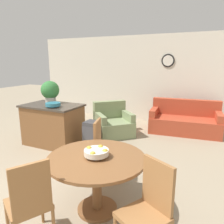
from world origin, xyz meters
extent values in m
cube|color=silver|center=(0.00, 5.38, 1.35)|extent=(8.00, 0.06, 2.70)
cylinder|color=black|center=(0.55, 5.34, 1.92)|extent=(0.39, 0.02, 0.39)
cylinder|color=white|center=(0.55, 5.33, 1.92)|extent=(0.31, 0.01, 0.31)
cylinder|color=brown|center=(0.65, 0.78, 0.02)|extent=(0.52, 0.52, 0.04)
cylinder|color=brown|center=(0.65, 0.78, 0.38)|extent=(0.12, 0.12, 0.68)
cylinder|color=brown|center=(0.65, 0.78, 0.74)|extent=(1.24, 1.24, 0.03)
cylinder|color=#9E6B3D|center=(-0.02, -0.03, 0.21)|extent=(0.04, 0.04, 0.42)
cylinder|color=#9E6B3D|center=(0.16, 0.30, 0.21)|extent=(0.04, 0.04, 0.42)
cube|color=#9E6B3D|center=(0.24, 0.04, 0.44)|extent=(0.57, 0.57, 0.05)
cube|color=#9E6B3D|center=(0.40, -0.05, 0.73)|extent=(0.22, 0.36, 0.52)
cylinder|color=#9E6B3D|center=(1.32, 0.63, 0.21)|extent=(0.04, 0.04, 0.42)
cube|color=#9E6B3D|center=(1.39, 0.37, 0.44)|extent=(0.57, 0.57, 0.05)
cube|color=#9E6B3D|center=(1.49, 0.53, 0.73)|extent=(0.36, 0.22, 0.52)
cylinder|color=#9E6B3D|center=(0.55, 1.84, 0.21)|extent=(0.04, 0.04, 0.42)
cylinder|color=#9E6B3D|center=(0.66, 1.47, 0.21)|extent=(0.04, 0.04, 0.42)
cylinder|color=#9E6B3D|center=(0.18, 1.74, 0.21)|extent=(0.04, 0.04, 0.42)
cylinder|color=#9E6B3D|center=(0.29, 1.37, 0.21)|extent=(0.04, 0.04, 0.42)
cube|color=#9E6B3D|center=(0.42, 1.60, 0.44)|extent=(0.52, 0.52, 0.05)
cube|color=#9E6B3D|center=(0.24, 1.55, 0.73)|extent=(0.14, 0.38, 0.52)
cylinder|color=silver|center=(0.65, 0.78, 0.77)|extent=(0.12, 0.12, 0.03)
cylinder|color=silver|center=(0.65, 0.78, 0.82)|extent=(0.31, 0.31, 0.07)
sphere|color=gold|center=(0.76, 0.80, 0.84)|extent=(0.07, 0.07, 0.07)
sphere|color=gold|center=(0.65, 0.90, 0.84)|extent=(0.07, 0.07, 0.07)
sphere|color=gold|center=(0.54, 0.80, 0.84)|extent=(0.07, 0.07, 0.07)
sphere|color=gold|center=(0.67, 0.67, 0.84)|extent=(0.07, 0.07, 0.07)
cube|color=brown|center=(-1.43, 2.42, 0.45)|extent=(1.26, 0.78, 0.90)
cube|color=#42382D|center=(-1.43, 2.42, 0.92)|extent=(1.32, 0.84, 0.04)
cylinder|color=teal|center=(-1.24, 2.24, 0.95)|extent=(0.11, 0.11, 0.02)
cylinder|color=teal|center=(-1.24, 2.24, 1.00)|extent=(0.32, 0.32, 0.07)
cylinder|color=beige|center=(-1.61, 2.60, 1.01)|extent=(0.25, 0.25, 0.15)
sphere|color=#387F3D|center=(-1.61, 2.60, 1.25)|extent=(0.43, 0.43, 0.43)
cube|color=#47474C|center=(-0.38, 2.41, 0.30)|extent=(0.29, 0.32, 0.59)
cube|color=#3C3C41|center=(-0.38, 2.41, 0.63)|extent=(0.28, 0.31, 0.08)
cube|color=#B24228|center=(1.24, 4.57, 0.21)|extent=(1.90, 1.05, 0.42)
cube|color=#B24228|center=(1.21, 4.91, 0.65)|extent=(1.83, 0.38, 0.45)
cube|color=#B24228|center=(0.42, 4.49, 0.31)|extent=(0.24, 0.81, 0.62)
cube|color=#B24228|center=(2.07, 4.66, 0.31)|extent=(0.24, 0.81, 0.62)
cube|color=gray|center=(-0.41, 3.57, 0.20)|extent=(1.25, 1.25, 0.40)
cube|color=gray|center=(-0.65, 3.82, 0.63)|extent=(0.76, 0.76, 0.46)
cube|color=gray|center=(-0.67, 3.31, 0.30)|extent=(0.67, 0.67, 0.61)
cube|color=gray|center=(-0.14, 3.84, 0.30)|extent=(0.67, 0.67, 0.61)
camera|label=1|loc=(1.91, -1.40, 1.92)|focal=35.00mm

